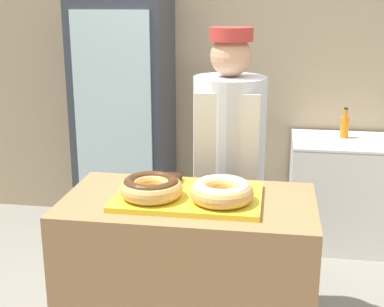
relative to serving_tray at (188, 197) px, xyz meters
name	(u,v)px	position (x,y,z in m)	size (l,w,h in m)	color
wall_back	(231,59)	(0.00, 2.13, 0.37)	(8.00, 0.06, 2.70)	tan
display_counter	(189,297)	(0.00, 0.00, -0.50)	(1.11, 0.60, 0.97)	#997047
serving_tray	(188,197)	(0.00, 0.00, 0.00)	(0.63, 0.42, 0.02)	yellow
donut_chocolate_glaze	(151,187)	(-0.15, -0.06, 0.06)	(0.27, 0.27, 0.09)	tan
donut_light_glaze	(222,191)	(0.15, -0.06, 0.06)	(0.27, 0.27, 0.09)	tan
brownie_back_left	(173,178)	(-0.10, 0.16, 0.03)	(0.08, 0.08, 0.03)	black
brownie_back_right	(215,180)	(0.10, 0.16, 0.03)	(0.08, 0.08, 0.03)	black
baker_person	(228,173)	(0.12, 0.67, -0.10)	(0.40, 0.40, 1.67)	#4C4C51
beverage_fridge	(125,115)	(-0.79, 1.76, -0.03)	(0.69, 0.62, 1.89)	#333842
chest_freezer	(358,192)	(1.01, 1.77, -0.57)	(1.01, 0.60, 0.81)	white
bottle_orange	(345,126)	(0.88, 1.84, -0.08)	(0.06, 0.06, 0.23)	orange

